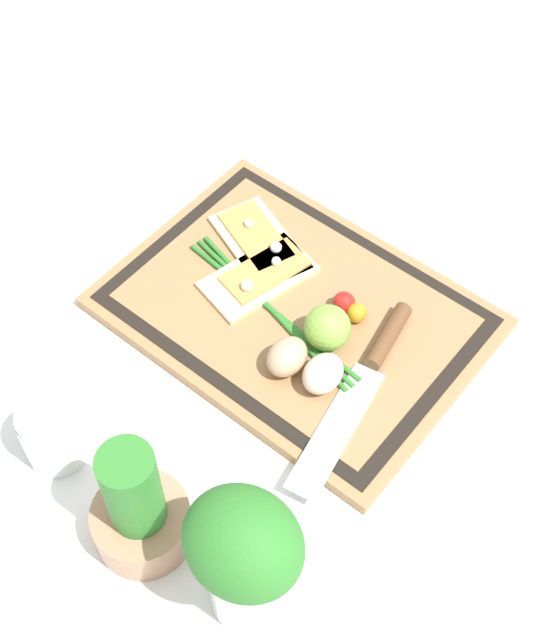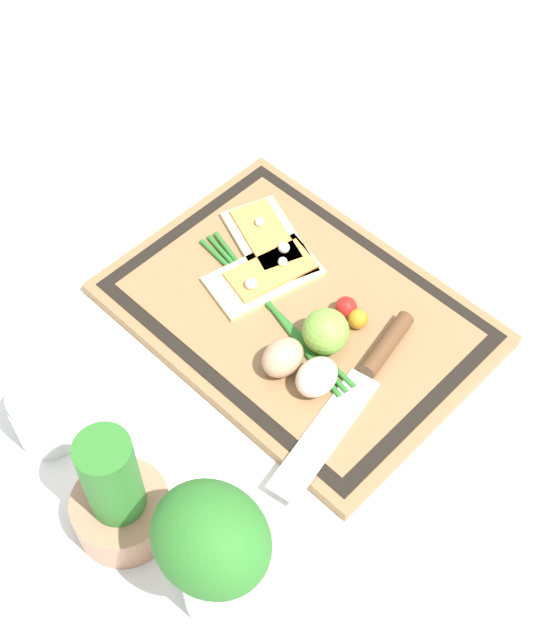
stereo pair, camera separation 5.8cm
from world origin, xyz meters
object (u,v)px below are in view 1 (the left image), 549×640
at_px(cherry_tomato_yellow, 357,313).
at_px(herb_glass, 244,556).
at_px(pizza_slice_far, 260,276).
at_px(cherry_tomato_red, 344,303).
at_px(egg_brown, 287,357).
at_px(sauce_jar, 53,436).
at_px(egg_pink, 323,374).
at_px(lime, 327,328).
at_px(knife, 372,365).
at_px(pizza_slice_near, 259,241).
at_px(herb_pot, 139,511).

relative_size(cherry_tomato_yellow, herb_glass, 0.13).
height_order(pizza_slice_far, cherry_tomato_red, cherry_tomato_red).
bearing_deg(egg_brown, cherry_tomato_yellow, -101.47).
distance_m(egg_brown, sauce_jar, 0.29).
distance_m(egg_pink, lime, 0.06).
bearing_deg(herb_glass, sauce_jar, 1.22).
bearing_deg(herb_glass, pizza_slice_far, -52.12).
bearing_deg(pizza_slice_far, lime, 168.95).
xyz_separation_m(knife, sauce_jar, (0.22, 0.32, 0.01)).
xyz_separation_m(knife, egg_brown, (0.08, 0.06, 0.01)).
relative_size(egg_pink, sauce_jar, 0.66).
bearing_deg(sauce_jar, cherry_tomato_red, -111.27).
bearing_deg(cherry_tomato_red, pizza_slice_near, -6.40).
xyz_separation_m(cherry_tomato_red, herb_glass, (-0.14, 0.36, 0.09)).
bearing_deg(egg_brown, knife, -141.92).
xyz_separation_m(cherry_tomato_red, herb_pot, (-0.01, 0.38, 0.03)).
bearing_deg(cherry_tomato_yellow, cherry_tomato_red, -5.36).
relative_size(lime, cherry_tomato_red, 2.02).
relative_size(lime, herb_glass, 0.29).
distance_m(knife, herb_glass, 0.33).
bearing_deg(cherry_tomato_yellow, knife, 140.57).
bearing_deg(pizza_slice_near, pizza_slice_far, 130.53).
bearing_deg(herb_glass, pizza_slice_near, -51.79).
bearing_deg(knife, cherry_tomato_red, -32.02).
xyz_separation_m(pizza_slice_far, knife, (-0.20, 0.02, 0.00)).
relative_size(cherry_tomato_red, herb_glass, 0.14).
xyz_separation_m(cherry_tomato_red, sauce_jar, (0.14, 0.37, 0.00)).
bearing_deg(cherry_tomato_yellow, sauce_jar, 65.69).
bearing_deg(pizza_slice_near, knife, 163.93).
bearing_deg(sauce_jar, herb_pot, 176.13).
xyz_separation_m(lime, herb_pot, (0.01, 0.32, 0.01)).
xyz_separation_m(pizza_slice_far, egg_brown, (-0.12, 0.09, 0.02)).
bearing_deg(lime, egg_brown, 76.77).
bearing_deg(egg_pink, herb_pot, 81.70).
relative_size(egg_pink, herb_pot, 0.32).
relative_size(pizza_slice_near, cherry_tomato_yellow, 6.49).
bearing_deg(herb_glass, herb_pot, 6.89).
height_order(sauce_jar, herb_glass, herb_glass).
distance_m(lime, cherry_tomato_yellow, 0.06).
relative_size(knife, cherry_tomato_red, 9.99).
relative_size(pizza_slice_far, cherry_tomato_yellow, 6.20).
height_order(pizza_slice_far, cherry_tomato_yellow, cherry_tomato_yellow).
bearing_deg(pizza_slice_near, egg_brown, 139.39).
bearing_deg(knife, herb_glass, 101.17).
xyz_separation_m(egg_pink, cherry_tomato_red, (0.05, -0.11, -0.01)).
bearing_deg(knife, lime, 2.67).
height_order(egg_pink, sauce_jar, sauce_jar).
distance_m(pizza_slice_far, herb_glass, 0.43).
bearing_deg(cherry_tomato_yellow, herb_glass, 108.55).
bearing_deg(lime, pizza_slice_far, -11.05).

